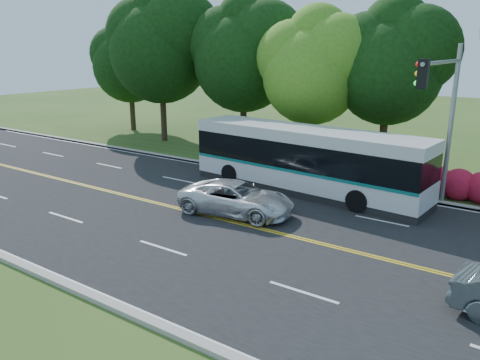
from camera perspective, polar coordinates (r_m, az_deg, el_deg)
The scene contains 11 objects.
ground at distance 19.04m, azimuth -1.01°, elevation -5.14°, with size 120.00×120.00×0.00m, color #31501A.
road at distance 19.03m, azimuth -1.01°, elevation -5.11°, with size 60.00×14.00×0.02m, color black.
curb_north at distance 24.90m, azimuth 8.54°, elevation -0.07°, with size 60.00×0.30×0.15m, color #A49E94.
curb_south at distance 14.33m, azimuth -18.23°, elevation -13.05°, with size 60.00×0.30×0.15m, color #A49E94.
grass_verge at distance 26.53m, azimuth 10.30°, elevation 0.77°, with size 60.00×4.00×0.10m, color #31501A.
lane_markings at distance 19.08m, azimuth -1.24°, elevation -5.02°, with size 57.60×13.82×0.00m.
tree_row at distance 30.79m, azimuth 4.35°, elevation 15.59°, with size 44.70×9.10×13.84m.
bougainvillea_hedge at distance 23.66m, azimuth 25.53°, elevation -0.70°, with size 9.50×2.25×1.50m.
traffic_signal at distance 20.38m, azimuth 23.63°, elevation 8.49°, with size 0.42×6.10×7.00m.
transit_bus at distance 22.83m, azimuth 7.98°, elevation 2.36°, with size 12.07×3.61×3.11m.
suv at distance 19.70m, azimuth -0.43°, elevation -2.24°, with size 2.26×4.91×1.36m, color silver.
Camera 1 is at (10.30, -14.50, 6.78)m, focal length 35.00 mm.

